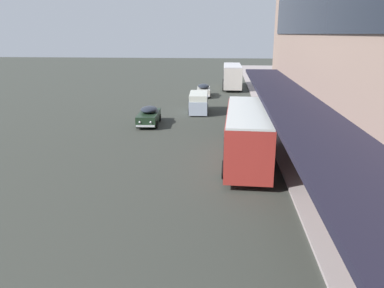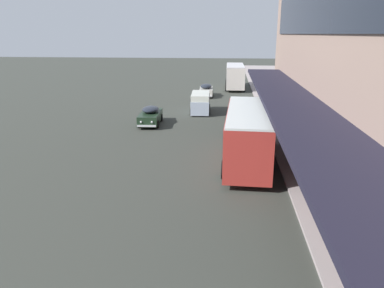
{
  "view_description": "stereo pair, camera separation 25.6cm",
  "coord_description": "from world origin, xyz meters",
  "px_view_note": "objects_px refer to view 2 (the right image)",
  "views": [
    {
      "loc": [
        2.69,
        -4.0,
        7.56
      ],
      "look_at": [
        0.83,
        17.1,
        1.31
      ],
      "focal_mm": 35.0,
      "sensor_mm": 36.0,
      "label": 1
    },
    {
      "loc": [
        2.95,
        -3.98,
        7.56
      ],
      "look_at": [
        0.83,
        17.1,
        1.31
      ],
      "focal_mm": 35.0,
      "sensor_mm": 36.0,
      "label": 2
    }
  ],
  "objects_px": {
    "sedan_second_mid": "(206,90)",
    "vw_van": "(200,102)",
    "sedan_oncoming_front": "(150,116)",
    "transit_bus_kerbside_rear": "(247,132)",
    "transit_bus_kerbside_front": "(235,75)"
  },
  "relations": [
    {
      "from": "sedan_second_mid",
      "to": "vw_van",
      "type": "bearing_deg",
      "value": -89.56
    },
    {
      "from": "sedan_second_mid",
      "to": "sedan_oncoming_front",
      "type": "bearing_deg",
      "value": -103.8
    },
    {
      "from": "transit_bus_kerbside_rear",
      "to": "vw_van",
      "type": "distance_m",
      "value": 15.32
    },
    {
      "from": "transit_bus_kerbside_rear",
      "to": "vw_van",
      "type": "relative_size",
      "value": 2.08
    },
    {
      "from": "transit_bus_kerbside_front",
      "to": "transit_bus_kerbside_rear",
      "type": "height_order",
      "value": "transit_bus_kerbside_front"
    },
    {
      "from": "transit_bus_kerbside_front",
      "to": "sedan_oncoming_front",
      "type": "distance_m",
      "value": 24.38
    },
    {
      "from": "vw_van",
      "to": "transit_bus_kerbside_rear",
      "type": "bearing_deg",
      "value": -74.92
    },
    {
      "from": "sedan_oncoming_front",
      "to": "transit_bus_kerbside_rear",
      "type": "bearing_deg",
      "value": -49.45
    },
    {
      "from": "transit_bus_kerbside_front",
      "to": "sedan_oncoming_front",
      "type": "bearing_deg",
      "value": -107.9
    },
    {
      "from": "sedan_second_mid",
      "to": "vw_van",
      "type": "relative_size",
      "value": 0.95
    },
    {
      "from": "sedan_second_mid",
      "to": "transit_bus_kerbside_front",
      "type": "bearing_deg",
      "value": 64.24
    },
    {
      "from": "transit_bus_kerbside_rear",
      "to": "sedan_second_mid",
      "type": "relative_size",
      "value": 2.2
    },
    {
      "from": "transit_bus_kerbside_front",
      "to": "vw_van",
      "type": "relative_size",
      "value": 1.99
    },
    {
      "from": "transit_bus_kerbside_rear",
      "to": "sedan_oncoming_front",
      "type": "xyz_separation_m",
      "value": [
        -7.89,
        9.22,
        -1.1
      ]
    },
    {
      "from": "sedan_oncoming_front",
      "to": "vw_van",
      "type": "relative_size",
      "value": 0.96
    }
  ]
}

